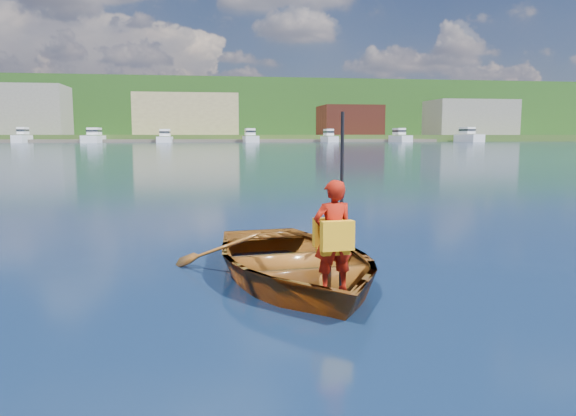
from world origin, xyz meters
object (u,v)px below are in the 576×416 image
object	(u,v)px
rowboat	(293,261)
marina_yachts	(207,137)
dock	(224,141)
child_paddler	(333,236)

from	to	relation	value
rowboat	marina_yachts	distance (m)	143.84
rowboat	dock	size ratio (longest dim) A/B	0.02
child_paddler	marina_yachts	distance (m)	144.71
dock	marina_yachts	xyz separation A→B (m)	(-4.49, -4.66, 0.96)
rowboat	child_paddler	xyz separation A→B (m)	(0.27, -0.87, 0.46)
rowboat	child_paddler	bearing A→B (deg)	-72.60
rowboat	dock	xyz separation A→B (m)	(5.06, 148.50, 0.17)
rowboat	marina_yachts	bearing A→B (deg)	89.77
dock	child_paddler	bearing A→B (deg)	-91.84
dock	marina_yachts	size ratio (longest dim) A/B	1.08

